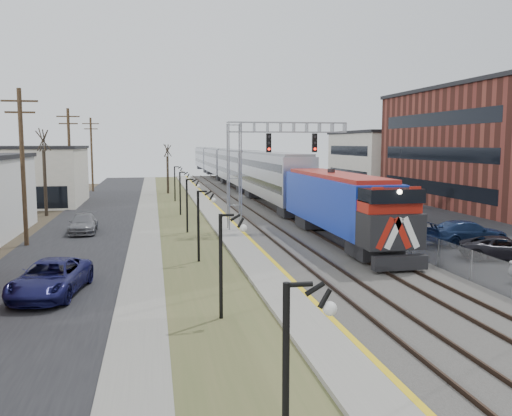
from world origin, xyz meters
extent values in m
plane|color=#473D2D|center=(0.00, 0.00, 0.00)|extent=(160.00, 160.00, 0.00)
cube|color=black|center=(-11.50, 35.00, 0.02)|extent=(7.00, 120.00, 0.04)
cube|color=gray|center=(-7.00, 35.00, 0.04)|extent=(2.00, 120.00, 0.08)
cube|color=#4A522C|center=(-4.00, 35.00, 0.03)|extent=(4.00, 120.00, 0.06)
cube|color=gray|center=(-1.00, 35.00, 0.12)|extent=(2.00, 120.00, 0.24)
cube|color=#595651|center=(4.00, 35.00, 0.10)|extent=(8.00, 120.00, 0.20)
cube|color=black|center=(16.00, 35.00, 0.02)|extent=(16.00, 120.00, 0.04)
cube|color=gold|center=(-0.12, 35.00, 0.24)|extent=(0.24, 120.00, 0.01)
cube|color=#2D2119|center=(1.25, 35.00, 0.28)|extent=(0.08, 120.00, 0.15)
cube|color=#2D2119|center=(2.75, 35.00, 0.28)|extent=(0.08, 120.00, 0.15)
cube|color=#2D2119|center=(4.75, 35.00, 0.28)|extent=(0.08, 120.00, 0.15)
cube|color=#2D2119|center=(6.25, 35.00, 0.28)|extent=(0.08, 120.00, 0.15)
cube|color=#1531B1|center=(5.50, 21.61, 2.47)|extent=(3.00, 17.00, 4.25)
cube|color=black|center=(5.50, 12.91, 0.70)|extent=(2.80, 0.50, 0.70)
cube|color=#A0A3AB|center=(5.50, 41.91, 3.01)|extent=(3.00, 22.00, 5.33)
cube|color=#A0A3AB|center=(5.50, 64.71, 3.01)|extent=(3.00, 22.00, 5.33)
cube|color=#A0A3AB|center=(5.50, 87.51, 3.01)|extent=(3.00, 22.00, 5.33)
cube|color=#A0A3AB|center=(5.50, 110.31, 3.01)|extent=(3.00, 22.00, 5.33)
cube|color=gray|center=(-0.50, 28.00, 4.00)|extent=(1.00, 1.00, 8.00)
cube|color=gray|center=(3.50, 28.00, 7.75)|extent=(9.00, 0.80, 0.80)
cube|color=black|center=(2.00, 27.55, 6.60)|extent=(0.35, 0.25, 1.40)
cube|color=black|center=(5.50, 27.55, 6.60)|extent=(0.35, 0.25, 1.40)
cylinder|color=black|center=(-4.00, -2.00, 2.00)|extent=(0.14, 0.14, 4.00)
cylinder|color=black|center=(-4.00, 8.00, 2.00)|extent=(0.14, 0.14, 4.00)
cylinder|color=black|center=(-4.00, 18.00, 2.00)|extent=(0.14, 0.14, 4.00)
cylinder|color=black|center=(-4.00, 28.00, 2.00)|extent=(0.14, 0.14, 4.00)
cylinder|color=black|center=(-4.00, 38.00, 2.00)|extent=(0.14, 0.14, 4.00)
cylinder|color=black|center=(-4.00, 50.00, 2.00)|extent=(0.14, 0.14, 4.00)
cylinder|color=#4C3823|center=(-14.50, 25.00, 5.00)|extent=(0.28, 0.28, 10.00)
cylinder|color=#4C3823|center=(-14.50, 45.00, 5.00)|extent=(0.28, 0.28, 10.00)
cylinder|color=#4C3823|center=(-14.50, 65.00, 5.00)|extent=(0.28, 0.28, 10.00)
cube|color=gray|center=(8.20, 35.00, 0.80)|extent=(0.04, 120.00, 1.60)
cube|color=beige|center=(-21.00, 50.00, 3.00)|extent=(14.00, 12.00, 6.00)
cube|color=brown|center=(30.00, 40.00, 6.00)|extent=(16.00, 26.00, 12.00)
cube|color=beige|center=(30.00, 65.00, 4.00)|extent=(16.00, 18.00, 8.00)
cylinder|color=#382D23|center=(-16.00, 40.00, 2.97)|extent=(0.30, 0.30, 5.95)
cylinder|color=#382D23|center=(-4.50, 60.00, 2.45)|extent=(0.30, 0.30, 4.90)
imported|color=black|center=(12.95, 15.28, 0.66)|extent=(5.20, 3.88, 1.31)
imported|color=navy|center=(13.48, 19.83, 0.78)|extent=(5.49, 2.43, 1.57)
imported|color=slate|center=(12.72, 33.25, 0.63)|extent=(4.01, 2.76, 1.27)
imported|color=#0A360E|center=(13.59, 33.21, 0.71)|extent=(4.49, 2.25, 1.41)
imported|color=#16164E|center=(-10.83, 12.54, 0.75)|extent=(3.27, 5.72, 1.50)
imported|color=slate|center=(-11.50, 29.45, 0.68)|extent=(2.07, 4.75, 1.36)
camera|label=1|loc=(-6.39, -11.53, 6.57)|focal=38.00mm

